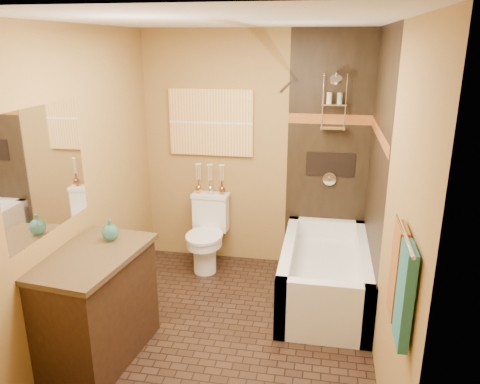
% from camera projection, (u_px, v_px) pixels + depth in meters
% --- Properties ---
extents(floor, '(3.00, 3.00, 0.00)m').
position_uv_depth(floor, '(226.00, 335.00, 3.94)').
color(floor, black).
rests_on(floor, ground).
extents(wall_left, '(0.02, 3.00, 2.50)m').
position_uv_depth(wall_left, '(79.00, 186.00, 3.77)').
color(wall_left, olive).
rests_on(wall_left, floor).
extents(wall_right, '(0.02, 3.00, 2.50)m').
position_uv_depth(wall_right, '(387.00, 204.00, 3.35)').
color(wall_right, olive).
rests_on(wall_right, floor).
extents(wall_back, '(2.40, 0.02, 2.50)m').
position_uv_depth(wall_back, '(254.00, 152.00, 4.97)').
color(wall_back, olive).
rests_on(wall_back, floor).
extents(wall_front, '(2.40, 0.02, 2.50)m').
position_uv_depth(wall_front, '(155.00, 294.00, 2.16)').
color(wall_front, olive).
rests_on(wall_front, floor).
extents(ceiling, '(3.00, 3.00, 0.00)m').
position_uv_depth(ceiling, '(222.00, 20.00, 3.18)').
color(ceiling, silver).
rests_on(ceiling, wall_back).
extents(alcove_tile_back, '(0.85, 0.01, 2.50)m').
position_uv_depth(alcove_tile_back, '(328.00, 155.00, 4.82)').
color(alcove_tile_back, black).
rests_on(alcove_tile_back, wall_back).
extents(alcove_tile_right, '(0.01, 1.50, 2.50)m').
position_uv_depth(alcove_tile_right, '(376.00, 176.00, 4.06)').
color(alcove_tile_right, black).
rests_on(alcove_tile_right, wall_right).
extents(mosaic_band_back, '(0.85, 0.01, 0.10)m').
position_uv_depth(mosaic_band_back, '(331.00, 119.00, 4.70)').
color(mosaic_band_back, brown).
rests_on(mosaic_band_back, alcove_tile_back).
extents(mosaic_band_right, '(0.01, 1.50, 0.10)m').
position_uv_depth(mosaic_band_right, '(379.00, 134.00, 3.95)').
color(mosaic_band_right, brown).
rests_on(mosaic_band_right, alcove_tile_right).
extents(alcove_niche, '(0.50, 0.01, 0.25)m').
position_uv_depth(alcove_niche, '(330.00, 165.00, 4.84)').
color(alcove_niche, black).
rests_on(alcove_niche, alcove_tile_back).
extents(shower_fixtures, '(0.24, 0.33, 1.16)m').
position_uv_depth(shower_fixtures, '(333.00, 116.00, 4.59)').
color(shower_fixtures, silver).
rests_on(shower_fixtures, floor).
extents(curtain_rod, '(0.03, 1.55, 0.03)m').
position_uv_depth(curtain_rod, '(288.00, 84.00, 3.96)').
color(curtain_rod, silver).
rests_on(curtain_rod, wall_back).
extents(towel_bar, '(0.02, 0.55, 0.02)m').
position_uv_depth(towel_bar, '(405.00, 234.00, 2.32)').
color(towel_bar, silver).
rests_on(towel_bar, wall_right).
extents(towel_teal, '(0.05, 0.22, 0.52)m').
position_uv_depth(towel_teal, '(405.00, 296.00, 2.28)').
color(towel_teal, '#226A71').
rests_on(towel_teal, towel_bar).
extents(towel_rust, '(0.05, 0.22, 0.52)m').
position_uv_depth(towel_rust, '(398.00, 271.00, 2.52)').
color(towel_rust, '#8E5419').
rests_on(towel_rust, towel_bar).
extents(sunset_painting, '(0.90, 0.04, 0.70)m').
position_uv_depth(sunset_painting, '(211.00, 123.00, 4.93)').
color(sunset_painting, gold).
rests_on(sunset_painting, wall_back).
extents(vanity_mirror, '(0.01, 1.00, 0.90)m').
position_uv_depth(vanity_mirror, '(46.00, 170.00, 3.28)').
color(vanity_mirror, white).
rests_on(vanity_mirror, wall_left).
extents(bathtub, '(0.80, 1.50, 0.55)m').
position_uv_depth(bathtub, '(324.00, 278.00, 4.44)').
color(bathtub, white).
rests_on(bathtub, floor).
extents(toilet, '(0.41, 0.60, 0.79)m').
position_uv_depth(toilet, '(207.00, 233.00, 5.04)').
color(toilet, white).
rests_on(toilet, floor).
extents(vanity, '(0.72, 1.06, 0.88)m').
position_uv_depth(vanity, '(95.00, 306.00, 3.56)').
color(vanity, black).
rests_on(vanity, floor).
extents(teal_bottle, '(0.15, 0.15, 0.21)m').
position_uv_depth(teal_bottle, '(110.00, 230.00, 3.64)').
color(teal_bottle, '#25705F').
rests_on(teal_bottle, vanity).
extents(bud_vases, '(0.33, 0.07, 0.32)m').
position_uv_depth(bud_vases, '(210.00, 178.00, 5.03)').
color(bud_vases, gold).
rests_on(bud_vases, toilet).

